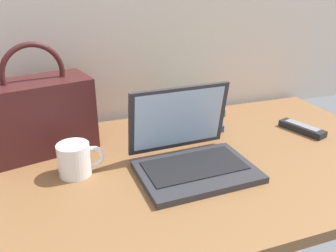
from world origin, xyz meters
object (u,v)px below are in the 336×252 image
Objects in this scene: coffee_mug at (75,159)px; book_stack at (199,114)px; remote_control_far at (302,128)px; laptop at (190,152)px; handbag at (40,114)px.

book_stack is (0.46, 0.20, -0.01)m from coffee_mug.
laptop is at bearing -168.60° from remote_control_far.
coffee_mug reaches higher than remote_control_far.
coffee_mug is 0.65× the size of book_stack.
handbag is (-0.84, 0.16, 0.10)m from remote_control_far.
remote_control_far is at bearing 11.40° from laptop.
coffee_mug is 0.50m from book_stack.
book_stack reaches higher than remote_control_far.
remote_control_far is at bearing 1.85° from coffee_mug.
coffee_mug is 0.37× the size of handbag.
laptop is 0.96× the size of handbag.
laptop reaches higher than remote_control_far.
remote_control_far is 0.50× the size of handbag.
handbag is at bearing 169.19° from remote_control_far.
handbag is (-0.38, 0.25, 0.07)m from laptop.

